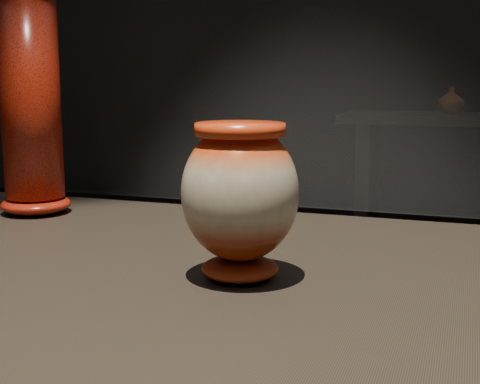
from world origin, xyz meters
name	(u,v)px	position (x,y,z in m)	size (l,w,h in m)	color
main_vase	(240,195)	(-0.07, 0.02, 1.00)	(0.16, 0.16, 0.18)	maroon
tall_vase	(31,107)	(-0.51, 0.25, 1.08)	(0.12, 0.12, 0.36)	red
back_vase_left	(451,100)	(0.05, 3.44, 0.98)	(0.15, 0.15, 0.16)	#9A4116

